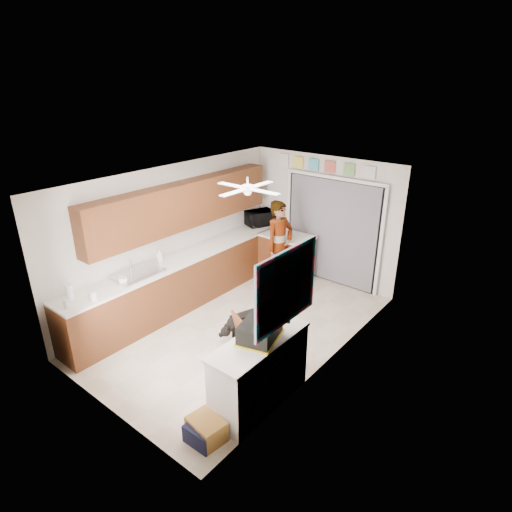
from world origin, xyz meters
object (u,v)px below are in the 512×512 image
Objects in this scene: soap_bottle at (160,256)px; paper_towel_roll at (69,292)px; cardboard_box at (207,429)px; man at (279,246)px; microwave at (260,218)px; suitcase at (260,330)px; cup at (123,281)px; navy_crate at (203,433)px; dog at (244,324)px.

soap_bottle reaches higher than paper_towel_roll.
man reaches higher than cardboard_box.
suitcase is at bearing -119.59° from microwave.
navy_crate is at bearing -17.52° from cup.
microwave is 2.62m from soap_bottle.
man is at bearing -99.61° from microwave.
suitcase reaches higher than dog.
cardboard_box is at bearing -110.27° from suitcase.
soap_bottle is at bearing 150.01° from suitcase.
microwave is 2.43× the size of paper_towel_roll.
paper_towel_roll is (-0.08, -4.24, -0.04)m from microwave.
paper_towel_roll is at bearing 179.72° from navy_crate.
microwave is 0.32× the size of man.
cup is at bearing -78.39° from soap_bottle.
paper_towel_roll is at bearing -176.63° from suitcase.
paper_towel_roll is (-0.17, -0.76, 0.06)m from cup.
microwave is at bearing 88.86° from paper_towel_roll.
paper_towel_roll is (0.00, -1.62, -0.02)m from soap_bottle.
dog reaches higher than cardboard_box.
dog is (1.62, 0.28, -0.84)m from soap_bottle.
soap_bottle is 1.62m from paper_towel_roll.
dog is (-1.01, 1.91, 0.12)m from navy_crate.
suitcase is (2.53, 0.18, 0.06)m from cup.
cup is at bearing 162.48° from navy_crate.
navy_crate is at bearing -0.28° from paper_towel_roll.
paper_towel_roll is 0.54× the size of cardboard_box.
microwave is 4.24m from paper_towel_roll.
dog reaches higher than navy_crate.
soap_bottle is 0.74× the size of navy_crate.
cardboard_box is at bearing 90.00° from navy_crate.
suitcase is (2.62, -3.30, -0.04)m from microwave.
cup is at bearing 172.92° from man.
microwave is at bearing 141.81° from dog.
cardboard_box is 4.03m from man.
cup is 2.70m from cardboard_box.
man is (-1.61, 3.68, 0.77)m from navy_crate.
navy_crate is (2.63, -0.01, -0.94)m from paper_towel_roll.
cardboard_box is at bearing -16.31° from cup.
paper_towel_roll is 0.39× the size of dog.
man reaches higher than microwave.
navy_crate is at bearing -43.51° from dog.
dog is at bearing 38.22° from cup.
cardboard_box is at bearing -42.79° from dog.
navy_crate is at bearing -110.00° from suitcase.
cup is at bearing -123.21° from dog.
soap_bottle is 2.29m from man.
cup is 0.31× the size of cardboard_box.
soap_bottle is at bearing 90.10° from paper_towel_roll.
suitcase reaches higher than navy_crate.
cardboard_box is (2.55, -4.20, -0.96)m from microwave.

